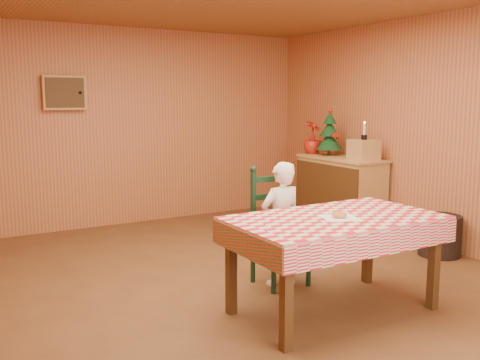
# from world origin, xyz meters

# --- Properties ---
(ground) EXTENTS (6.00, 6.00, 0.00)m
(ground) POSITION_xyz_m (0.00, 0.00, 0.00)
(ground) COLOR brown
(ground) RESTS_ON ground
(cabin_walls) EXTENTS (5.10, 6.05, 2.65)m
(cabin_walls) POSITION_xyz_m (-0.00, 0.53, 1.83)
(cabin_walls) COLOR #C27446
(cabin_walls) RESTS_ON ground
(dining_table) EXTENTS (1.66, 0.96, 0.77)m
(dining_table) POSITION_xyz_m (0.28, -0.78, 0.69)
(dining_table) COLOR #4C2E14
(dining_table) RESTS_ON ground
(ladder_chair) EXTENTS (0.44, 0.40, 1.08)m
(ladder_chair) POSITION_xyz_m (0.28, 0.01, 0.50)
(ladder_chair) COLOR black
(ladder_chair) RESTS_ON ground
(seated_child) EXTENTS (0.41, 0.27, 1.12)m
(seated_child) POSITION_xyz_m (0.28, -0.05, 0.56)
(seated_child) COLOR white
(seated_child) RESTS_ON ground
(napkin) EXTENTS (0.33, 0.33, 0.00)m
(napkin) POSITION_xyz_m (0.28, -0.83, 0.77)
(napkin) COLOR white
(napkin) RESTS_ON dining_table
(donut) EXTENTS (0.13, 0.13, 0.04)m
(donut) POSITION_xyz_m (0.28, -0.83, 0.79)
(donut) COLOR #C28245
(donut) RESTS_ON napkin
(shelf_unit) EXTENTS (0.54, 1.24, 0.93)m
(shelf_unit) POSITION_xyz_m (2.19, 1.35, 0.47)
(shelf_unit) COLOR tan
(shelf_unit) RESTS_ON ground
(crate) EXTENTS (0.32, 0.32, 0.25)m
(crate) POSITION_xyz_m (2.20, 0.95, 1.06)
(crate) COLOR tan
(crate) RESTS_ON shelf_unit
(christmas_tree) EXTENTS (0.34, 0.34, 0.62)m
(christmas_tree) POSITION_xyz_m (2.20, 1.60, 1.21)
(christmas_tree) COLOR #4C2E14
(christmas_tree) RESTS_ON shelf_unit
(flower_arrangement) EXTENTS (0.31, 0.31, 0.45)m
(flower_arrangement) POSITION_xyz_m (2.15, 1.90, 1.15)
(flower_arrangement) COLOR #B01F10
(flower_arrangement) RESTS_ON shelf_unit
(candle_set) EXTENTS (0.07, 0.07, 0.22)m
(candle_set) POSITION_xyz_m (2.20, 0.95, 1.24)
(candle_set) COLOR black
(candle_set) RESTS_ON crate
(storage_bin) EXTENTS (0.56, 0.56, 0.44)m
(storage_bin) POSITION_xyz_m (2.27, -0.18, 0.22)
(storage_bin) COLOR black
(storage_bin) RESTS_ON ground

